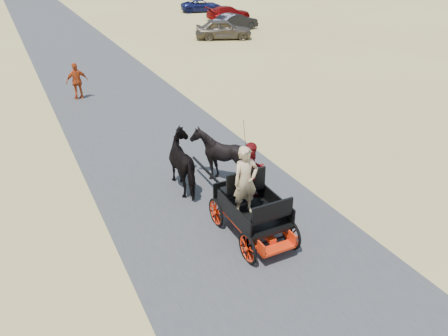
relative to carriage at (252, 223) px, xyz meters
name	(u,v)px	position (x,y,z in m)	size (l,w,h in m)	color
ground	(259,257)	(-0.30, -0.86, -0.36)	(140.00, 140.00, 0.00)	tan
road	(259,257)	(-0.30, -0.86, -0.35)	(6.00, 140.00, 0.01)	#38383A
carriage	(252,223)	(0.00, 0.00, 0.00)	(1.30, 2.40, 0.72)	black
horse_left	(187,163)	(-0.55, 3.00, 0.49)	(0.91, 2.01, 1.70)	black
horse_right	(219,155)	(0.55, 3.00, 0.49)	(1.37, 1.54, 1.70)	black
driver_man	(246,181)	(-0.20, 0.05, 1.26)	(0.66, 0.43, 1.80)	tan
passenger_woman	(252,171)	(0.30, 0.60, 1.15)	(0.77, 0.60, 1.58)	#660C0F
pedestrian	(77,81)	(-1.94, 13.06, 0.50)	(1.01, 0.42, 1.73)	#AB3813
car_a	(223,29)	(10.44, 22.34, 0.36)	(1.70, 4.21, 1.44)	brown
car_b	(235,22)	(12.82, 24.95, 0.32)	(1.43, 4.10, 1.35)	black
car_c	(229,13)	(14.80, 29.91, 0.25)	(1.71, 4.20, 1.22)	maroon
car_d	(202,6)	(14.59, 35.53, 0.23)	(1.97, 4.27, 1.19)	navy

